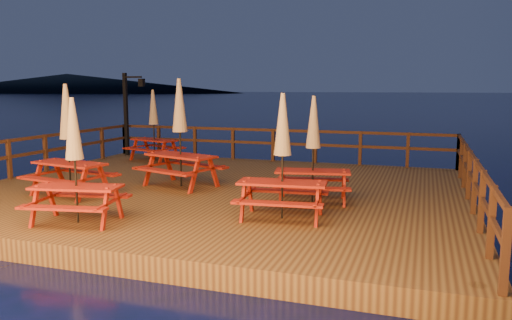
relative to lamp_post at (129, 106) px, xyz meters
The scene contains 12 objects.
ground 7.39m from the lamp_post, 40.16° to the right, with size 500.00×500.00×0.00m, color #050C32.
deck 7.33m from the lamp_post, 40.16° to the right, with size 12.00×10.00×0.40m, color #4A2E17.
deck_piles 7.48m from the lamp_post, 40.16° to the right, with size 11.44×9.44×1.40m.
railing 6.15m from the lamp_post, 27.22° to the right, with size 11.80×9.75×1.10m.
lamp_post is the anchor object (origin of this frame).
headland_left 241.46m from the lamp_post, 129.82° to the left, with size 180.00×84.00×9.00m, color black.
picnic_table_0 6.89m from the lamp_post, 68.76° to the right, with size 2.03×1.77×2.57m.
picnic_table_1 9.36m from the lamp_post, 63.21° to the right, with size 1.84×1.62×2.32m.
picnic_table_2 10.33m from the lamp_post, 41.44° to the right, with size 1.81×1.55×2.39m.
picnic_table_3 9.56m from the lamp_post, 33.32° to the right, with size 1.84×1.61×2.32m.
picnic_table_4 1.81m from the lamp_post, 30.23° to the right, with size 2.01×1.82×2.41m.
picnic_table_5 6.44m from the lamp_post, 46.20° to the right, with size 2.27×2.05×2.71m.
Camera 1 is at (4.87, -11.26, 2.91)m, focal length 35.00 mm.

